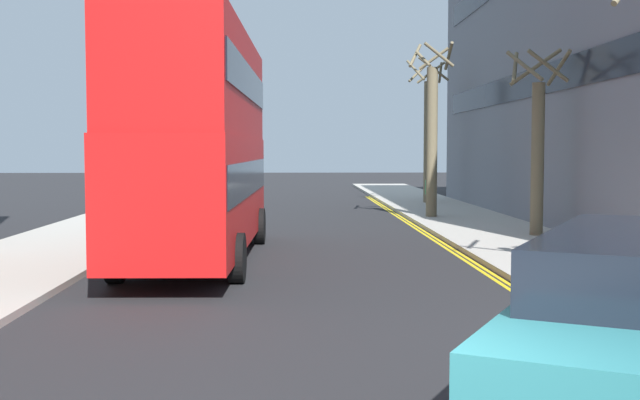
{
  "coord_description": "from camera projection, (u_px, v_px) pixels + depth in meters",
  "views": [
    {
      "loc": [
        0.01,
        -3.59,
        2.74
      ],
      "look_at": [
        0.5,
        11.0,
        1.8
      ],
      "focal_mm": 43.91,
      "sensor_mm": 36.0,
      "label": 1
    }
  ],
  "objects": [
    {
      "name": "street_tree_distant",
      "position": [
        432.0,
        135.0,
        30.25
      ],
      "size": [
        1.75,
        1.76,
        6.78
      ],
      "color": "#6B6047",
      "rests_on": "sidewalk_right"
    },
    {
      "name": "pedestrian_far",
      "position": [
        430.0,
        194.0,
        30.66
      ],
      "size": [
        0.34,
        0.22,
        1.62
      ],
      "color": "#2D2D38",
      "rests_on": "sidewalk_right"
    },
    {
      "name": "sidewalk_left",
      "position": [
        33.0,
        257.0,
        19.49
      ],
      "size": [
        4.0,
        80.0,
        0.14
      ],
      "primitive_type": "cube",
      "color": "#ADA89E",
      "rests_on": "ground"
    },
    {
      "name": "kerb_line_outer",
      "position": [
        486.0,
        269.0,
        17.87
      ],
      "size": [
        0.1,
        56.0,
        0.01
      ],
      "primitive_type": "cube",
      "color": "yellow",
      "rests_on": "ground"
    },
    {
      "name": "street_tree_far",
      "position": [
        537.0,
        146.0,
        23.69
      ],
      "size": [
        1.9,
        1.92,
        5.74
      ],
      "color": "#6B6047",
      "rests_on": "sidewalk_right"
    },
    {
      "name": "street_tree_near",
      "position": [
        428.0,
        134.0,
        38.42
      ],
      "size": [
        1.99,
        2.01,
        7.05
      ],
      "color": "#6B6047",
      "rests_on": "sidewalk_right"
    },
    {
      "name": "kerb_line_inner",
      "position": [
        479.0,
        270.0,
        17.87
      ],
      "size": [
        0.1,
        56.0,
        0.01
      ],
      "primitive_type": "cube",
      "color": "yellow",
      "rests_on": "ground"
    },
    {
      "name": "double_decker_bus_away",
      "position": [
        199.0,
        138.0,
        19.22
      ],
      "size": [
        2.99,
        10.86,
        5.64
      ],
      "color": "red",
      "rests_on": "ground"
    },
    {
      "name": "sidewalk_right",
      "position": [
        548.0,
        255.0,
        19.93
      ],
      "size": [
        4.0,
        80.0,
        0.14
      ],
      "primitive_type": "cube",
      "color": "#ADA89E",
      "rests_on": "ground"
    }
  ]
}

